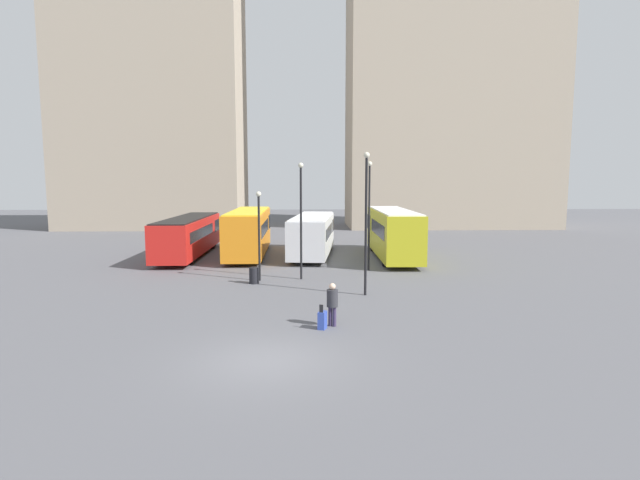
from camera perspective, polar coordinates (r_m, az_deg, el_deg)
ground_plane at (r=15.50m, az=-6.11°, el=-13.53°), size 160.00×160.00×0.00m
building_block_left at (r=62.14m, az=-18.55°, el=15.52°), size 20.10×10.39×30.38m
building_block_right at (r=63.34m, az=14.89°, el=21.56°), size 23.65×10.02×43.55m
bus_0 at (r=37.09m, az=-14.75°, el=0.60°), size 2.50×11.99×2.78m
bus_1 at (r=36.40m, az=-8.15°, el=1.04°), size 2.65×10.81×3.28m
bus_2 at (r=35.86m, az=-0.85°, el=0.71°), size 3.58×10.01×2.91m
bus_3 at (r=35.16m, az=8.31°, el=0.92°), size 2.66×11.00×3.37m
traveler at (r=18.57m, az=1.42°, el=-6.95°), size 0.53×0.53×1.62m
suitcase at (r=18.38m, az=0.27°, el=-9.14°), size 0.37×0.46×0.94m
lamp_post_0 at (r=29.89m, az=5.64°, el=3.68°), size 0.28×0.28×6.52m
lamp_post_1 at (r=26.88m, az=-6.98°, el=1.42°), size 0.28×0.28×4.81m
lamp_post_2 at (r=23.27m, az=5.29°, el=3.03°), size 0.28×0.28×6.68m
lamp_post_3 at (r=27.06m, az=-2.19°, el=3.20°), size 0.28×0.28×6.34m
trash_bin at (r=26.49m, az=-7.54°, el=-4.04°), size 0.52×0.52×0.85m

